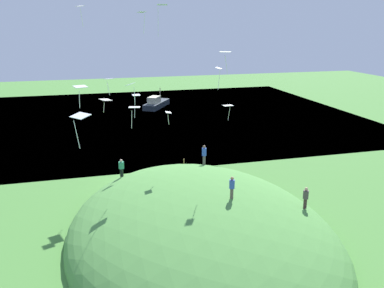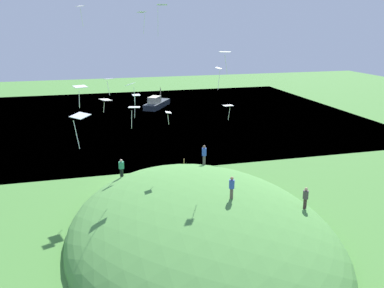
# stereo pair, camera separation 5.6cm
# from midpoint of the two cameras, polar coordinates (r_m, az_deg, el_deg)

# --- Properties ---
(ground_plane) EXTENTS (160.00, 160.00, 0.00)m
(ground_plane) POSITION_cam_midpoint_polar(r_m,az_deg,el_deg) (39.65, -8.18, -5.53)
(ground_plane) COLOR #498337
(lake_water) EXTENTS (51.93, 80.00, 0.40)m
(lake_water) POSITION_cam_midpoint_polar(r_m,az_deg,el_deg) (67.37, -11.22, 3.33)
(lake_water) COLOR #366389
(lake_water) RESTS_ON ground_plane
(grass_hill) EXTENTS (25.37, 18.81, 6.90)m
(grass_hill) POSITION_cam_midpoint_polar(r_m,az_deg,el_deg) (30.16, 1.11, -12.78)
(grass_hill) COLOR #518E41
(grass_hill) RESTS_ON ground_plane
(boat_on_lake) EXTENTS (7.88, 6.03, 3.31)m
(boat_on_lake) POSITION_cam_midpoint_polar(r_m,az_deg,el_deg) (75.05, -4.95, 5.64)
(boat_on_lake) COLOR #212A33
(boat_on_lake) RESTS_ON lake_water
(person_watching_kites) EXTENTS (0.51, 0.51, 1.57)m
(person_watching_kites) POSITION_cam_midpoint_polar(r_m,az_deg,el_deg) (27.61, 5.61, -5.70)
(person_watching_kites) COLOR brown
(person_watching_kites) RESTS_ON grass_hill
(person_with_child) EXTENTS (0.45, 0.45, 1.85)m
(person_with_child) POSITION_cam_midpoint_polar(r_m,az_deg,el_deg) (36.79, 1.75, -1.19)
(person_with_child) COLOR #544849
(person_with_child) RESTS_ON grass_hill
(person_walking_path) EXTENTS (0.41, 0.41, 1.60)m
(person_walking_path) POSITION_cam_midpoint_polar(r_m,az_deg,el_deg) (29.86, 15.58, -6.92)
(person_walking_path) COLOR #3C2A28
(person_walking_path) RESTS_ON grass_hill
(person_on_hilltop) EXTENTS (0.65, 0.65, 1.59)m
(person_on_hilltop) POSITION_cam_midpoint_polar(r_m,az_deg,el_deg) (35.72, -9.76, -3.04)
(person_on_hilltop) COLOR black
(person_on_hilltop) RESTS_ON grass_hill
(kite_0) EXTENTS (0.78, 1.03, 1.53)m
(kite_0) POSITION_cam_midpoint_polar(r_m,az_deg,el_deg) (40.84, 5.08, 5.27)
(kite_0) COLOR silver
(kite_1) EXTENTS (0.99, 0.86, 1.66)m
(kite_1) POSITION_cam_midpoint_polar(r_m,az_deg,el_deg) (31.00, -8.49, 8.07)
(kite_1) COLOR white
(kite_2) EXTENTS (1.34, 1.26, 2.11)m
(kite_2) POSITION_cam_midpoint_polar(r_m,az_deg,el_deg) (24.16, -15.28, 3.62)
(kite_2) COLOR white
(kite_3) EXTENTS (0.82, 0.95, 1.53)m
(kite_3) POSITION_cam_midpoint_polar(r_m,az_deg,el_deg) (36.83, -11.46, 8.75)
(kite_3) COLOR white
(kite_4) EXTENTS (0.79, 0.77, 1.68)m
(kite_4) POSITION_cam_midpoint_polar(r_m,az_deg,el_deg) (36.37, -15.23, 17.79)
(kite_4) COLOR white
(kite_5) EXTENTS (0.78, 0.98, 1.63)m
(kite_5) POSITION_cam_midpoint_polar(r_m,az_deg,el_deg) (31.48, -8.02, 4.93)
(kite_5) COLOR silver
(kite_6) EXTENTS (0.76, 0.68, 1.73)m
(kite_6) POSITION_cam_midpoint_polar(r_m,az_deg,el_deg) (31.40, 3.77, 10.18)
(kite_6) COLOR white
(kite_7) EXTENTS (0.58, 0.73, 2.04)m
(kite_7) POSITION_cam_midpoint_polar(r_m,az_deg,el_deg) (27.89, -4.25, 18.31)
(kite_7) COLOR white
(kite_8) EXTENTS (1.36, 1.14, 1.20)m
(kite_8) POSITION_cam_midpoint_polar(r_m,az_deg,el_deg) (36.30, -11.92, 6.02)
(kite_8) COLOR #F0E1CF
(kite_9) EXTENTS (0.59, 0.77, 2.18)m
(kite_9) POSITION_cam_midpoint_polar(r_m,az_deg,el_deg) (37.86, -7.78, 6.43)
(kite_9) COLOR silver
(kite_10) EXTENTS (1.20, 0.96, 1.34)m
(kite_10) POSITION_cam_midpoint_polar(r_m,az_deg,el_deg) (26.14, -15.27, 7.63)
(kite_10) COLOR white
(kite_11) EXTENTS (0.75, 0.78, 1.60)m
(kite_11) POSITION_cam_midpoint_polar(r_m,az_deg,el_deg) (31.85, -6.91, 17.51)
(kite_11) COLOR white
(kite_12) EXTENTS (0.77, 0.84, 1.36)m
(kite_12) POSITION_cam_midpoint_polar(r_m,az_deg,el_deg) (25.62, 4.69, 12.42)
(kite_12) COLOR white
(kite_13) EXTENTS (0.68, 0.50, 1.03)m
(kite_13) POSITION_cam_midpoint_polar(r_m,az_deg,el_deg) (32.82, -3.26, 4.32)
(kite_13) COLOR silver
(mooring_post) EXTENTS (0.14, 0.14, 1.13)m
(mooring_post) POSITION_cam_midpoint_polar(r_m,az_deg,el_deg) (43.00, -1.09, -2.79)
(mooring_post) COLOR brown
(mooring_post) RESTS_ON ground_plane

